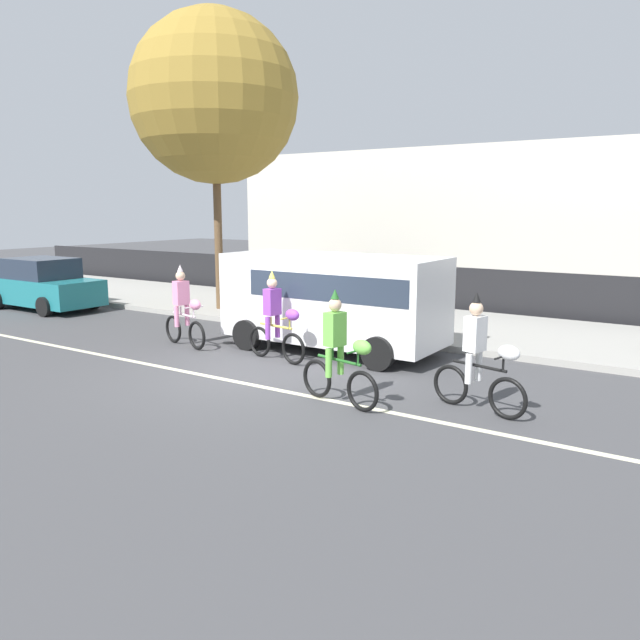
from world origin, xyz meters
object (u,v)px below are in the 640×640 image
at_px(parade_cyclist_purple, 276,322).
at_px(parade_cyclist_lime, 340,355).
at_px(parked_car_teal, 44,285).
at_px(parade_cyclist_zebra, 480,361).
at_px(parked_van_white, 336,295).
at_px(pedestrian_onlooker, 271,285).
at_px(parade_cyclist_pink, 184,311).

xyz_separation_m(parade_cyclist_purple, parade_cyclist_lime, (2.70, -1.83, 0.00)).
bearing_deg(parked_car_teal, parade_cyclist_zebra, -8.66).
distance_m(parade_cyclist_lime, parked_van_white, 3.94).
distance_m(parade_cyclist_lime, pedestrian_onlooker, 8.11).
bearing_deg(parked_van_white, pedestrian_onlooker, 147.25).
distance_m(parked_car_teal, pedestrian_onlooker, 7.71).
xyz_separation_m(parade_cyclist_pink, parked_van_white, (3.22, 1.53, 0.44)).
bearing_deg(pedestrian_onlooker, parade_cyclist_zebra, -31.17).
xyz_separation_m(parade_cyclist_purple, pedestrian_onlooker, (-3.11, 3.83, 0.17)).
height_order(parade_cyclist_purple, parade_cyclist_zebra, same).
relative_size(parade_cyclist_purple, pedestrian_onlooker, 1.19).
relative_size(parade_cyclist_pink, parade_cyclist_purple, 1.00).
relative_size(parade_cyclist_pink, parked_van_white, 0.38).
bearing_deg(parade_cyclist_purple, parked_car_teal, 172.44).
height_order(parade_cyclist_pink, parked_van_white, parked_van_white).
height_order(parade_cyclist_zebra, pedestrian_onlooker, parade_cyclist_zebra).
xyz_separation_m(parked_van_white, parked_car_teal, (-11.00, -0.08, -0.50)).
bearing_deg(parade_cyclist_lime, parade_cyclist_zebra, 23.65).
distance_m(parade_cyclist_lime, parked_car_teal, 13.51).
distance_m(parade_cyclist_pink, parade_cyclist_zebra, 7.45).
distance_m(parade_cyclist_purple, parade_cyclist_lime, 3.26).
bearing_deg(parade_cyclist_purple, parked_van_white, 68.49).
distance_m(parade_cyclist_purple, parked_van_white, 1.63).
xyz_separation_m(parade_cyclist_pink, parade_cyclist_zebra, (7.40, -0.86, 0.00)).
xyz_separation_m(parked_van_white, pedestrian_onlooker, (-3.69, 2.37, -0.27)).
distance_m(parked_van_white, pedestrian_onlooker, 4.39).
height_order(parade_cyclist_lime, pedestrian_onlooker, parade_cyclist_lime).
bearing_deg(parade_cyclist_lime, pedestrian_onlooker, 135.77).
relative_size(parade_cyclist_zebra, parked_van_white, 0.38).
distance_m(parade_cyclist_zebra, pedestrian_onlooker, 9.19).
bearing_deg(parade_cyclist_pink, parked_van_white, 25.39).
bearing_deg(parade_cyclist_zebra, parked_van_white, 150.27).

